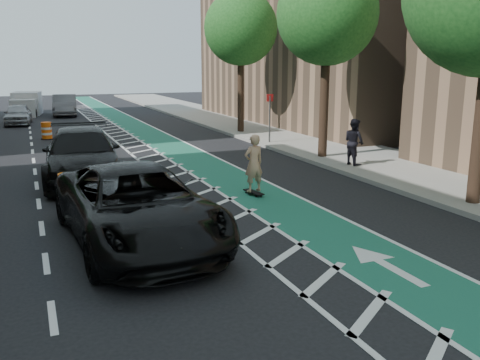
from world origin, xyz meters
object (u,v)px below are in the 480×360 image
suv_far (82,155)px  skateboarder (254,163)px  barrel_a (69,190)px  suv_near (137,206)px

suv_far → skateboarder: bearing=-38.0°
barrel_a → suv_far: bearing=77.3°
skateboarder → barrel_a: skateboarder is taller
suv_far → barrel_a: suv_far is taller
skateboarder → barrel_a: 5.37m
barrel_a → skateboarder: bearing=-10.9°
suv_far → suv_near: bearing=-81.9°
skateboarder → barrel_a: (-5.24, 1.01, -0.55)m
suv_near → skateboarder: bearing=30.7°
suv_far → barrel_a: 3.25m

